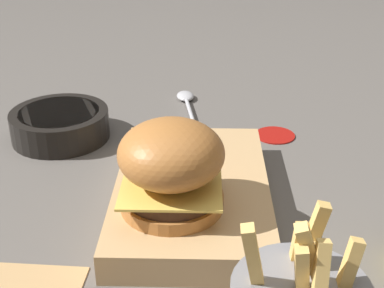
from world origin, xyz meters
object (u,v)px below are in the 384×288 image
object	(u,v)px
serving_board	(192,193)
side_bowl	(60,124)
burger	(171,166)
spoon	(187,100)

from	to	relation	value
serving_board	side_bowl	distance (m)	0.28
burger	spoon	size ratio (longest dim) A/B	0.74
burger	side_bowl	size ratio (longest dim) A/B	0.77
burger	side_bowl	xyz separation A→B (m)	(0.24, 0.19, -0.06)
serving_board	burger	bearing A→B (deg)	159.74
serving_board	burger	xyz separation A→B (m)	(-0.06, 0.02, 0.07)
burger	serving_board	bearing A→B (deg)	-20.26
burger	side_bowl	world-z (taller)	burger
spoon	serving_board	bearing A→B (deg)	174.42
serving_board	burger	world-z (taller)	burger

